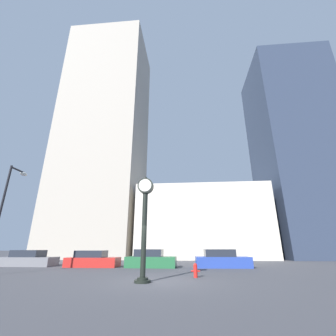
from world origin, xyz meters
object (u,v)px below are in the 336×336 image
Objects in this scene: car_blue at (222,260)px; car_red at (93,260)px; street_lamp_left at (8,200)px; fire_hydrant_far at (195,270)px; car_green at (151,260)px; car_grey at (29,259)px; street_clock at (145,219)px.

car_red is at bearing 179.60° from car_blue.
car_blue is 15.96m from street_lamp_left.
fire_hydrant_far is at bearing -111.40° from car_blue.
car_green is (4.85, -0.05, 0.04)m from car_red.
street_lamp_left reaches higher than car_grey.
car_blue is (16.24, 0.09, 0.04)m from car_grey.
car_grey is 10.57m from car_green.
car_blue is (10.52, 0.33, 0.04)m from car_red.
car_red is at bearing -2.36° from car_grey.
street_clock is at bearing -36.21° from car_grey.
car_green is at bearing 34.48° from street_lamp_left.
car_blue reaches higher than car_grey.
car_red is at bearing -179.60° from car_green.
car_red is at bearing 58.12° from street_lamp_left.
street_clock is 1.15× the size of car_blue.
car_green is 11.02m from street_lamp_left.
street_clock reaches higher than car_blue.
street_clock is at bearing -56.06° from car_red.
street_clock is 1.19× the size of car_red.
street_lamp_left is (-11.93, 0.24, 4.03)m from fire_hydrant_far.
street_lamp_left is (-14.19, -6.23, 3.82)m from car_blue.
car_grey is at bearing 143.72° from street_clock.
car_blue is at bearing 23.71° from street_lamp_left.
street_lamp_left reaches higher than car_red.
car_blue is at bearing 61.22° from street_clock.
fire_hydrant_far is 0.11× the size of street_lamp_left.
street_clock is 9.90m from street_lamp_left.
car_green reaches higher than car_grey.
car_blue reaches higher than car_red.
car_green is 5.67× the size of fire_hydrant_far.
car_green is 0.92× the size of car_blue.
fire_hydrant_far is at bearing -1.16° from street_lamp_left.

